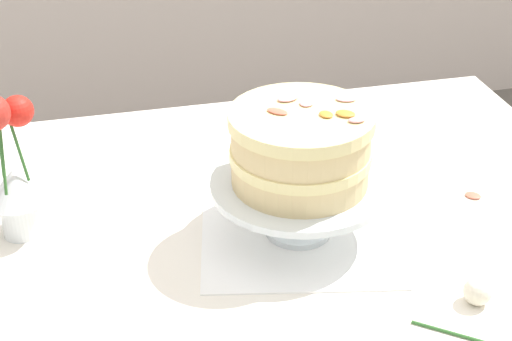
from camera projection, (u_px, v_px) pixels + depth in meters
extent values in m
cube|color=white|center=(229.00, 241.00, 1.38)|extent=(1.40, 1.00, 0.03)
cylinder|color=brown|center=(435.00, 240.00, 2.03)|extent=(0.06, 0.06, 0.71)
cube|color=white|center=(298.00, 232.00, 1.38)|extent=(0.38, 0.38, 0.00)
cylinder|color=silver|center=(298.00, 229.00, 1.37)|extent=(0.11, 0.11, 0.01)
cylinder|color=silver|center=(299.00, 208.00, 1.35)|extent=(0.03, 0.03, 0.07)
cylinder|color=silver|center=(299.00, 185.00, 1.33)|extent=(0.29, 0.29, 0.01)
cylinder|color=beige|center=(300.00, 170.00, 1.32)|extent=(0.22, 0.22, 0.04)
cylinder|color=beige|center=(300.00, 154.00, 1.30)|extent=(0.23, 0.23, 0.02)
cylinder|color=beige|center=(301.00, 137.00, 1.28)|extent=(0.22, 0.22, 0.04)
cylinder|color=beige|center=(301.00, 119.00, 1.27)|extent=(0.23, 0.23, 0.02)
ellipsoid|color=orange|center=(345.00, 114.00, 1.25)|extent=(0.04, 0.04, 0.01)
ellipsoid|color=pink|center=(288.00, 98.00, 1.30)|extent=(0.04, 0.03, 0.01)
ellipsoid|color=orange|center=(326.00, 114.00, 1.25)|extent=(0.02, 0.03, 0.01)
ellipsoid|color=pink|center=(357.00, 120.00, 1.24)|extent=(0.03, 0.02, 0.01)
ellipsoid|color=pink|center=(306.00, 102.00, 1.29)|extent=(0.03, 0.03, 0.00)
ellipsoid|color=pink|center=(345.00, 98.00, 1.30)|extent=(0.04, 0.03, 0.00)
ellipsoid|color=#E56B51|center=(277.00, 111.00, 1.26)|extent=(0.04, 0.04, 0.00)
cylinder|color=silver|center=(20.00, 216.00, 1.36)|extent=(0.06, 0.06, 0.07)
cone|color=silver|center=(14.00, 185.00, 1.33)|extent=(0.10, 0.10, 0.05)
cylinder|color=#2D6028|center=(18.00, 147.00, 1.29)|extent=(0.02, 0.01, 0.12)
sphere|color=red|center=(18.00, 111.00, 1.26)|extent=(0.05, 0.05, 0.05)
cylinder|color=#2D6028|center=(2.00, 150.00, 1.27)|extent=(0.01, 0.03, 0.14)
cylinder|color=#2D6028|center=(464.00, 336.00, 1.15)|extent=(0.12, 0.10, 0.01)
sphere|color=silver|center=(478.00, 291.00, 1.21)|extent=(0.04, 0.04, 0.04)
ellipsoid|color=#E56B51|center=(473.00, 195.00, 1.47)|extent=(0.04, 0.04, 0.01)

